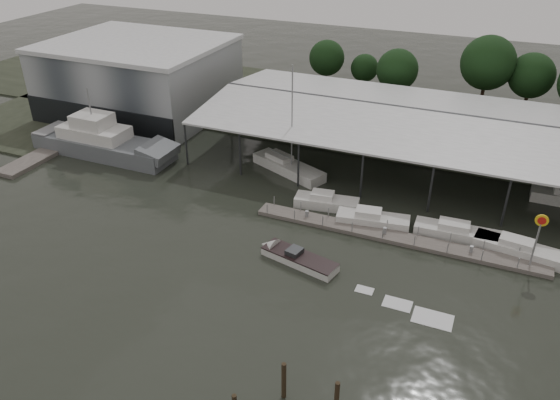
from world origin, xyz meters
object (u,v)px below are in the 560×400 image
at_px(grey_trawler, 104,143).
at_px(white_sailboat, 287,167).
at_px(speedboat_underway, 294,257).
at_px(shell_fuel_sign, 539,231).

bearing_deg(grey_trawler, white_sailboat, 11.14).
height_order(white_sailboat, speedboat_underway, white_sailboat).
height_order(grey_trawler, speedboat_underway, grey_trawler).
distance_m(grey_trawler, white_sailboat, 23.58).
distance_m(shell_fuel_sign, grey_trawler, 50.43).
xyz_separation_m(shell_fuel_sign, white_sailboat, (-27.01, 9.46, -3.28)).
bearing_deg(speedboat_underway, grey_trawler, -8.43).
bearing_deg(white_sailboat, grey_trawler, -145.14).
distance_m(grey_trawler, speedboat_underway, 32.78).
distance_m(white_sailboat, speedboat_underway, 18.04).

